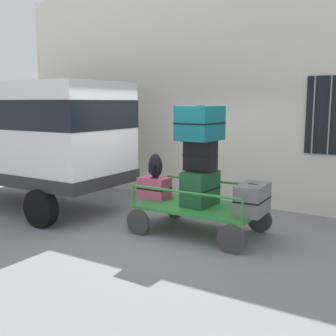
{
  "coord_description": "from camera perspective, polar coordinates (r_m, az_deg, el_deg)",
  "views": [
    {
      "loc": [
        3.7,
        -6.12,
        2.25
      ],
      "look_at": [
        -0.17,
        0.11,
        1.09
      ],
      "focal_mm": 44.77,
      "sensor_mm": 36.0,
      "label": 1
    }
  ],
  "objects": [
    {
      "name": "suitcase_midleft_top",
      "position": [
        7.01,
        4.37,
        6.11
      ],
      "size": [
        0.63,
        0.75,
        0.57
      ],
      "color": "#0F5960",
      "rests_on": "suitcase_midleft_middle"
    },
    {
      "name": "building_wall",
      "position": [
        9.41,
        8.9,
        10.36
      ],
      "size": [
        12.0,
        0.38,
        5.0
      ],
      "color": "silver",
      "rests_on": "ground"
    },
    {
      "name": "suitcase_left_bottom",
      "position": [
        7.71,
        -1.86,
        -2.74
      ],
      "size": [
        0.55,
        0.38,
        0.4
      ],
      "color": "#CC4C72",
      "rests_on": "luggage_cart"
    },
    {
      "name": "ground_plane",
      "position": [
        7.5,
        0.68,
        -8.51
      ],
      "size": [
        40.0,
        40.0,
        0.0
      ],
      "primitive_type": "plane",
      "color": "gray"
    },
    {
      "name": "luggage_cart",
      "position": [
        7.26,
        4.31,
        -5.83
      ],
      "size": [
        2.17,
        1.29,
        0.49
      ],
      "color": "#2D8438",
      "rests_on": "ground"
    },
    {
      "name": "cart_railing",
      "position": [
        7.17,
        4.35,
        -2.82
      ],
      "size": [
        2.04,
        1.15,
        0.36
      ],
      "color": "#2D8438",
      "rests_on": "luggage_cart"
    },
    {
      "name": "suitcase_center_bottom",
      "position": [
        6.78,
        11.43,
        -4.16
      ],
      "size": [
        0.44,
        0.71,
        0.49
      ],
      "color": "slate",
      "rests_on": "luggage_cart"
    },
    {
      "name": "van",
      "position": [
        9.46,
        -18.84,
        4.72
      ],
      "size": [
        4.58,
        2.02,
        2.64
      ],
      "color": "white",
      "rests_on": "ground"
    },
    {
      "name": "suitcase_midleft_bottom",
      "position": [
        7.19,
        4.4,
        -2.78
      ],
      "size": [
        0.48,
        0.68,
        0.6
      ],
      "color": "#194C28",
      "rests_on": "luggage_cart"
    },
    {
      "name": "suitcase_midleft_middle",
      "position": [
        7.08,
        4.41,
        1.68
      ],
      "size": [
        0.56,
        0.27,
        0.53
      ],
      "color": "black",
      "rests_on": "suitcase_midleft_bottom"
    },
    {
      "name": "backpack",
      "position": [
        7.58,
        -1.74,
        0.29
      ],
      "size": [
        0.27,
        0.22,
        0.44
      ],
      "color": "black",
      "rests_on": "suitcase_left_bottom"
    }
  ]
}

